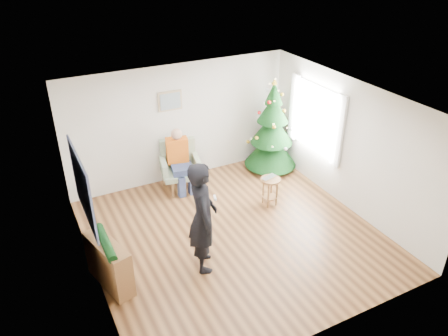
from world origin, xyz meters
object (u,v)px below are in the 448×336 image
stool (270,191)px  standing_man (203,217)px  console (109,264)px  christmas_tree (272,130)px  armchair (180,171)px

stool → standing_man: bearing=-151.7°
stool → console: 3.56m
christmas_tree → stool: christmas_tree is taller
standing_man → console: bearing=96.9°
stool → armchair: size_ratio=0.58×
standing_man → console: standing_man is taller
armchair → standing_man: (-0.62, -2.54, 0.58)m
stool → standing_man: size_ratio=0.31×
console → armchair: bearing=31.8°
standing_man → console: 1.62m
armchair → standing_man: size_ratio=0.53×
christmas_tree → console: christmas_tree is taller
stool → console: console is taller
standing_man → christmas_tree: bearing=-32.9°
armchair → console: 3.11m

